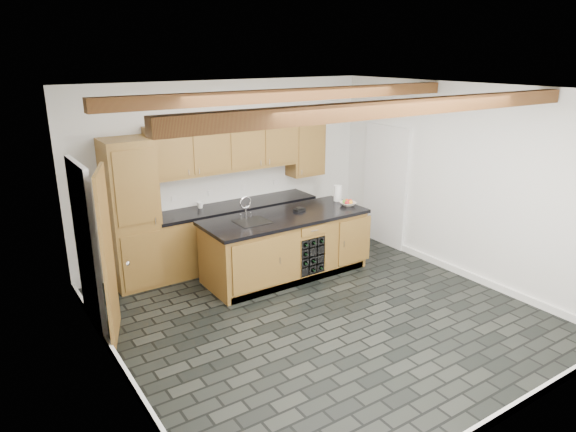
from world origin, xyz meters
name	(u,v)px	position (x,y,z in m)	size (l,w,h in m)	color
ground	(321,314)	(0.00, 0.00, 0.00)	(5.00, 5.00, 0.00)	black
room_shell	(293,191)	(-0.09, 0.53, 1.53)	(5.01, 5.00, 5.00)	white
back_cabinetry	(215,204)	(-0.38, 2.24, 0.98)	(3.65, 0.62, 2.20)	olive
island	(286,245)	(0.31, 1.28, 0.46)	(2.48, 0.96, 0.93)	olive
faucet	(251,219)	(-0.25, 1.33, 0.96)	(0.45, 0.40, 0.34)	black
kitchen_scale	(299,209)	(0.60, 1.36, 0.96)	(0.20, 0.14, 0.05)	black
fruit_bowl	(348,204)	(1.38, 1.18, 0.96)	(0.24, 0.24, 0.06)	silver
fruit_cluster	(348,202)	(1.38, 1.18, 0.99)	(0.16, 0.17, 0.07)	red
paper_towel	(338,193)	(1.42, 1.48, 1.05)	(0.13, 0.13, 0.25)	white
mug	(200,205)	(-0.58, 2.32, 0.98)	(0.11, 0.11, 0.10)	white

